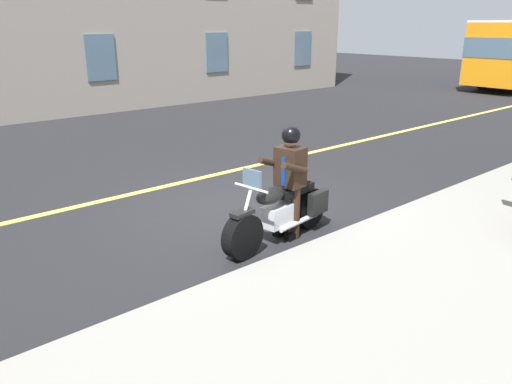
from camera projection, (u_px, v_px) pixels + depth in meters
The scene contains 5 objects.
ground_plane at pixel (240, 209), 8.87m from camera, with size 80.00×80.00×0.00m, color black.
sidewalk_curb at pixel (488, 310), 5.60m from camera, with size 60.00×5.00×0.15m, color gray.
lane_center_stripe at pixel (180, 183), 10.31m from camera, with size 60.00×0.16×0.01m, color #E5DB4C.
motorcycle_main at pixel (281, 212), 7.48m from camera, with size 2.22×0.78×1.26m.
rider_main at pixel (290, 172), 7.42m from camera, with size 0.67×0.61×1.74m.
Camera 1 is at (5.16, 6.51, 3.15)m, focal length 34.77 mm.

